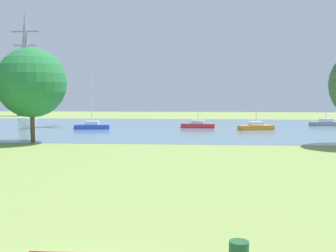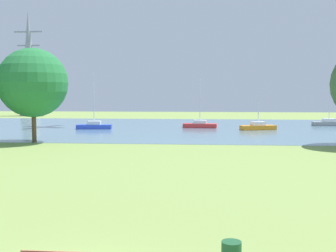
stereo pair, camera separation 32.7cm
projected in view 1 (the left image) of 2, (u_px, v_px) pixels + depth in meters
name	position (u px, v px, depth m)	size (l,w,h in m)	color
ground_plane	(156.00, 157.00, 32.08)	(160.00, 160.00, 0.00)	#7F994C
water_surface	(176.00, 127.00, 59.91)	(140.00, 40.00, 0.02)	slate
sailboat_blue	(92.00, 126.00, 57.26)	(4.94, 2.02, 7.75)	blue
sailboat_red	(198.00, 125.00, 59.35)	(4.91, 1.91, 7.00)	red
sailboat_orange	(256.00, 127.00, 56.07)	(5.03, 2.92, 5.29)	orange
sailboat_gray	(326.00, 123.00, 63.40)	(4.86, 1.69, 7.92)	gray
tree_west_far	(31.00, 83.00, 41.08)	(6.92, 6.92, 9.46)	brown
electricity_pylon	(26.00, 63.00, 91.17)	(6.40, 4.40, 23.17)	gray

